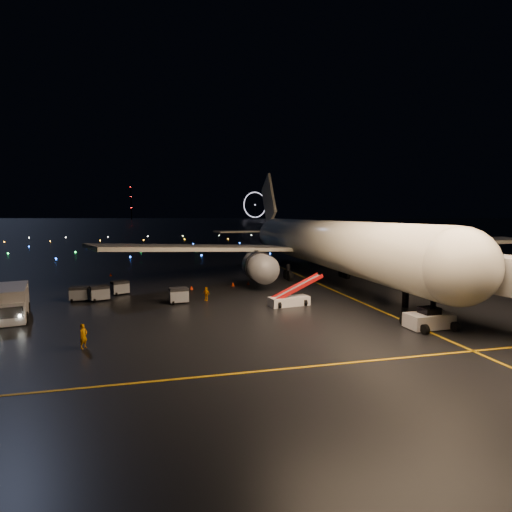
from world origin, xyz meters
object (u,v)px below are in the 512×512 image
object	(u,v)px
crew_a	(83,336)
baggage_cart_3	(100,293)
service_truck	(11,302)
pushback_tug	(429,318)
airliner	(314,218)
crew_c	(206,294)
baggage_cart_2	(79,294)
baggage_cart_0	(179,296)
baggage_cart_1	(120,288)
belt_loader	(289,291)

from	to	relation	value
crew_a	baggage_cart_3	bearing A→B (deg)	39.60
service_truck	pushback_tug	bearing A→B (deg)	-32.44
airliner	crew_c	world-z (taller)	airliner
crew_a	crew_c	world-z (taller)	crew_a
pushback_tug	baggage_cart_2	xyz separation A→B (m)	(-31.83, 19.08, -0.12)
airliner	baggage_cart_3	size ratio (longest dim) A/B	32.87
crew_a	service_truck	bearing A→B (deg)	72.75
baggage_cart_0	baggage_cart_2	size ratio (longest dim) A/B	1.05
baggage_cart_0	baggage_cart_2	distance (m)	11.73
baggage_cart_3	baggage_cart_1	bearing A→B (deg)	40.37
crew_c	belt_loader	bearing A→B (deg)	16.18
service_truck	baggage_cart_1	world-z (taller)	service_truck
crew_a	baggage_cart_3	distance (m)	17.30
baggage_cart_0	baggage_cart_1	xyz separation A→B (m)	(-6.87, 6.75, -0.03)
crew_c	pushback_tug	bearing A→B (deg)	2.89
pushback_tug	baggage_cart_2	bearing A→B (deg)	147.24
airliner	baggage_cart_0	size ratio (longest dim) A/B	32.47
belt_loader	baggage_cart_3	xyz separation A→B (m)	(-20.45, 7.50, -0.71)
crew_a	belt_loader	bearing A→B (deg)	-27.54
airliner	belt_loader	distance (m)	21.91
belt_loader	crew_c	distance (m)	9.74
crew_a	baggage_cart_1	bearing A→B (deg)	33.56
baggage_cart_0	crew_a	bearing A→B (deg)	-125.89
belt_loader	baggage_cart_0	xyz separation A→B (m)	(-11.64, 3.98, -0.70)
baggage_cart_1	baggage_cart_2	world-z (taller)	baggage_cart_1
airliner	crew_c	size ratio (longest dim) A/B	42.42
baggage_cart_2	airliner	bearing A→B (deg)	16.97
pushback_tug	crew_c	xyz separation A→B (m)	(-17.62, 15.92, -0.16)
airliner	baggage_cart_3	distance (m)	33.19
crew_a	baggage_cart_3	world-z (taller)	crew_a
baggage_cart_1	airliner	bearing A→B (deg)	-9.93
pushback_tug	crew_c	distance (m)	23.75
airliner	baggage_cart_3	world-z (taller)	airliner
pushback_tug	baggage_cart_2	distance (m)	37.11
belt_loader	service_truck	xyz separation A→B (m)	(-27.50, 1.14, 0.00)
baggage_cart_2	crew_a	bearing A→B (deg)	-79.02
pushback_tug	baggage_cart_3	world-z (taller)	pushback_tug
belt_loader	baggage_cart_2	distance (m)	24.04
baggage_cart_3	belt_loader	bearing A→B (deg)	-38.85
belt_loader	crew_a	world-z (taller)	belt_loader
airliner	baggage_cart_0	bearing A→B (deg)	-147.05
pushback_tug	belt_loader	xyz separation A→B (m)	(-9.11, 11.24, 0.62)
service_truck	baggage_cart_1	size ratio (longest dim) A/B	4.35
belt_loader	baggage_cart_1	size ratio (longest dim) A/B	3.30
crew_a	baggage_cart_2	world-z (taller)	crew_a
airliner	crew_a	distance (m)	41.05
crew_c	baggage_cart_2	distance (m)	14.56
belt_loader	crew_a	bearing A→B (deg)	-162.29
baggage_cart_1	baggage_cart_2	size ratio (longest dim) A/B	1.01
crew_c	airliner	bearing A→B (deg)	80.77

